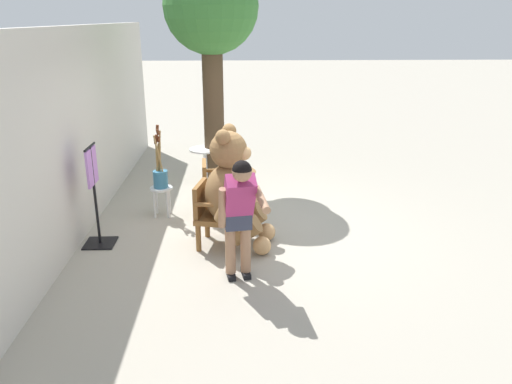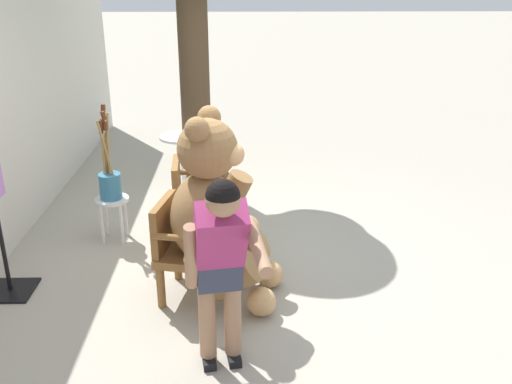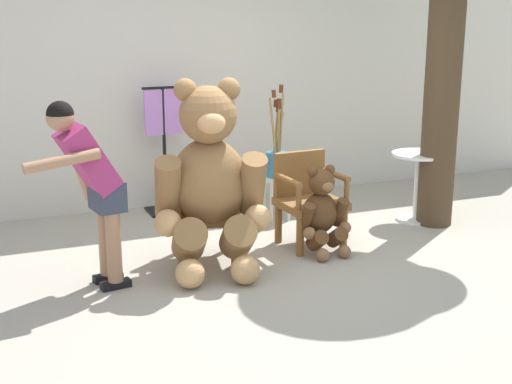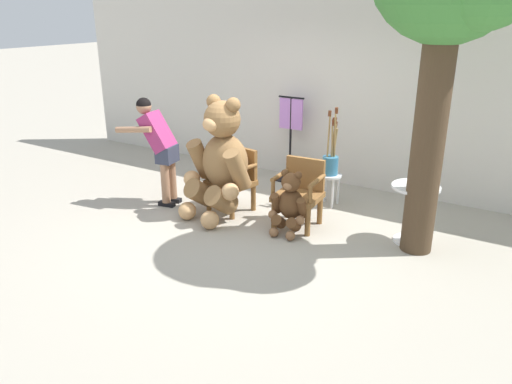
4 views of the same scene
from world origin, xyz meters
name	(u,v)px [view 1 (image 1 of 4)]	position (x,y,z in m)	size (l,w,h in m)	color
ground_plane	(251,229)	(0.00, 0.00, 0.00)	(60.00, 60.00, 0.00)	#A8A091
back_wall	(72,135)	(0.00, 2.40, 1.40)	(10.00, 0.16, 2.80)	beige
wooden_chair_left	(213,212)	(-0.50, 0.51, 0.46)	(0.65, 0.62, 0.86)	brown
wooden_chair_right	(216,188)	(0.51, 0.51, 0.46)	(0.59, 0.56, 0.86)	brown
teddy_bear_large	(233,189)	(-0.53, 0.25, 0.79)	(1.00, 1.00, 1.62)	olive
teddy_bear_small	(235,191)	(0.52, 0.23, 0.40)	(0.48, 0.47, 0.81)	brown
person_visitor	(239,209)	(-1.52, 0.16, 0.90)	(0.78, 0.56, 1.51)	black
white_stool	(162,194)	(0.56, 1.35, 0.36)	(0.34, 0.34, 0.46)	silver
brush_bucket	(160,174)	(0.56, 1.35, 0.67)	(0.22, 0.22, 0.95)	teal
round_side_table	(206,163)	(1.90, 0.75, 0.45)	(0.56, 0.56, 0.72)	white
patio_tree	(214,15)	(2.07, 0.55, 2.94)	(1.64, 1.57, 3.86)	#473523
clothing_display_stand	(95,194)	(-0.44, 2.05, 0.72)	(0.44, 0.40, 1.36)	black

